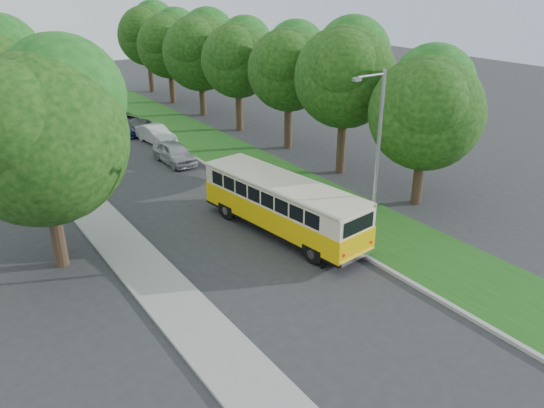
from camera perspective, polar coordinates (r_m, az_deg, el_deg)
ground at (r=23.71m, az=-1.30°, el=-5.37°), size 120.00×120.00×0.00m
curb at (r=29.22m, az=-0.79°, el=0.60°), size 0.20×70.00×0.15m
grass_verge at (r=30.49m, az=2.89°, el=1.56°), size 4.50×70.00×0.13m
sidewalk at (r=25.97m, az=-16.42°, el=-3.54°), size 2.20×70.00×0.12m
treeline at (r=38.64m, az=-12.57°, el=14.76°), size 24.27×41.91×9.46m
lamppost_near at (r=22.66m, az=11.10°, el=4.85°), size 1.71×0.16×8.00m
lamppost_far at (r=34.84m, az=-23.08°, el=9.50°), size 1.71×0.16×7.50m
warning_sign at (r=31.70m, az=-20.42°, el=4.11°), size 0.56×0.10×2.50m
vintage_bus at (r=24.97m, az=1.15°, el=-0.28°), size 3.54×9.50×2.76m
car_silver at (r=35.42m, az=-10.45°, el=5.45°), size 1.73×4.13×1.40m
car_white at (r=40.12m, az=-12.38°, el=7.34°), size 1.82×4.05×1.29m
car_blue at (r=43.10m, az=-16.09°, el=8.04°), size 2.83×4.56×1.23m
car_grey at (r=43.72m, az=-15.57°, el=8.45°), size 4.13×5.71×1.44m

